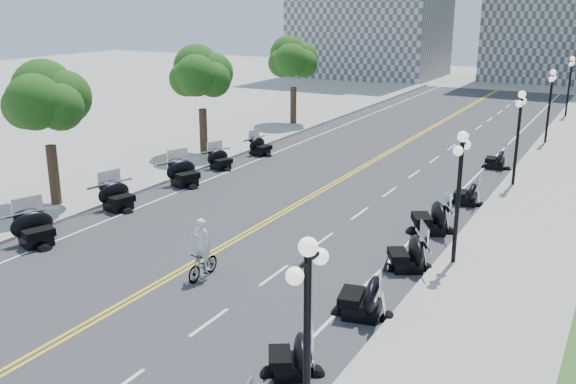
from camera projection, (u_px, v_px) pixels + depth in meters
The scene contains 44 objects.
ground at pixel (202, 259), 24.53m from camera, with size 160.00×160.00×0.00m, color gray.
road at pixel (317, 193), 32.93m from camera, with size 16.00×90.00×0.01m, color #333335.
centerline_yellow_a at pixel (315, 193), 32.98m from camera, with size 0.12×90.00×0.00m, color yellow.
centerline_yellow_b at pixel (319, 193), 32.87m from camera, with size 0.12×90.00×0.00m, color yellow.
edge_line_north at pixel (440, 212), 29.98m from camera, with size 0.12×90.00×0.00m, color white.
edge_line_south at pixel (215, 177), 35.88m from camera, with size 0.12×90.00×0.00m, color white.
lane_dash_5 at pixel (209, 322), 19.69m from camera, with size 0.12×2.00×0.00m, color white.
lane_dash_6 at pixel (274, 275), 23.05m from camera, with size 0.12×2.00×0.00m, color white.
lane_dash_7 at pixel (322, 240), 26.41m from camera, with size 0.12×2.00×0.00m, color white.
lane_dash_8 at pixel (360, 213), 29.77m from camera, with size 0.12×2.00×0.00m, color white.
lane_dash_9 at pixel (390, 192), 33.14m from camera, with size 0.12×2.00×0.00m, color white.
lane_dash_10 at pixel (414, 174), 36.50m from camera, with size 0.12×2.00×0.00m, color white.
lane_dash_11 at pixel (434, 159), 39.86m from camera, with size 0.12×2.00×0.00m, color white.
lane_dash_12 at pixel (451, 147), 43.22m from camera, with size 0.12×2.00×0.00m, color white.
lane_dash_13 at pixel (466, 137), 46.58m from camera, with size 0.12×2.00×0.00m, color white.
lane_dash_14 at pixel (479, 127), 49.94m from camera, with size 0.12×2.00×0.00m, color white.
lane_dash_15 at pixel (490, 119), 53.30m from camera, with size 0.12×2.00×0.00m, color white.
lane_dash_16 at pixel (499, 112), 56.66m from camera, with size 0.12×2.00×0.00m, color white.
lane_dash_17 at pixel (508, 106), 60.02m from camera, with size 0.12×2.00×0.00m, color white.
lane_dash_18 at pixel (516, 100), 63.38m from camera, with size 0.12×2.00×0.00m, color white.
lane_dash_19 at pixel (523, 95), 66.74m from camera, with size 0.12×2.00×0.00m, color white.
sidewalk_north at pixel (532, 225), 28.08m from camera, with size 5.00×90.00×0.15m, color #9E9991.
sidewalk_south at pixel (157, 167), 37.74m from camera, with size 5.00×90.00×0.15m, color #9E9991.
street_lamp_1 at pixel (307, 352), 13.10m from camera, with size 0.50×1.20×4.90m, color black, non-canonical shape.
street_lamp_2 at pixel (458, 199), 23.19m from camera, with size 0.50×1.20×4.90m, color black, non-canonical shape.
street_lamp_3 at pixel (517, 139), 33.27m from camera, with size 0.50×1.20×4.90m, color black, non-canonical shape.
street_lamp_4 at pixel (549, 107), 43.35m from camera, with size 0.50×1.20×4.90m, color black, non-canonical shape.
street_lamp_5 at pixel (569, 87), 53.43m from camera, with size 0.50×1.20×4.90m, color black, non-canonical shape.
tree_2 at pixel (46, 108), 29.45m from camera, with size 4.80×4.80×9.20m, color #235619, non-canonical shape.
tree_3 at pixel (201, 81), 39.54m from camera, with size 4.80×4.80×9.20m, color #235619, non-canonical shape.
tree_4 at pixel (293, 64), 49.62m from camera, with size 4.80×4.80×9.20m, color #235619, non-canonical shape.
motorcycle_n_4 at pixel (291, 353), 16.77m from camera, with size 1.83×1.83×1.28m, color black, non-canonical shape.
motorcycle_n_5 at pixel (362, 294), 19.87m from camera, with size 2.17×2.17×1.52m, color black, non-canonical shape.
motorcycle_n_6 at pixel (407, 252), 23.35m from camera, with size 2.04×2.04×1.43m, color black, non-canonical shape.
motorcycle_n_7 at pixel (430, 215), 27.08m from camera, with size 2.24×2.24×1.57m, color black, non-canonical shape.
motorcycle_n_8 at pixel (467, 192), 30.90m from camera, with size 1.79×1.79×1.26m, color black, non-canonical shape.
motorcycle_n_10 at pixel (496, 158), 37.57m from camera, with size 1.80×1.80×1.26m, color black, non-canonical shape.
motorcycle_s_5 at pixel (35, 227), 25.70m from camera, with size 2.18×2.18×1.53m, color black, non-canonical shape.
motorcycle_s_6 at pixel (118, 195), 30.10m from camera, with size 2.09×2.09×1.46m, color black, non-canonical shape.
motorcycle_s_7 at pixel (184, 172), 34.00m from camera, with size 2.20×2.20×1.54m, color black, non-canonical shape.
motorcycle_s_8 at pixel (220, 159), 37.44m from camera, with size 1.82×1.82×1.28m, color black, non-canonical shape.
motorcycle_s_9 at pixel (261, 145), 40.81m from camera, with size 1.84×1.84×1.29m, color black, non-canonical shape.
bicycle at pixel (203, 265), 22.70m from camera, with size 0.48×1.71×1.03m, color #A51414.
cyclist_rider at pixel (201, 226), 22.28m from camera, with size 0.69×0.46×1.90m, color white.
Camera 1 is at (13.84, -18.38, 9.49)m, focal length 40.00 mm.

